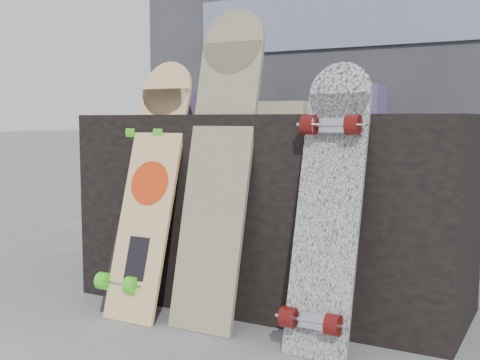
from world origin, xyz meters
The scene contains 10 objects.
ground centered at (0.00, 0.00, 0.00)m, with size 60.00×60.00×0.00m, color slate.
vendor_table centered at (0.00, 0.50, 0.40)m, with size 1.60×0.60×0.80m, color black.
booth centered at (0.00, 1.35, 1.10)m, with size 2.40×0.22×2.20m.
merch_box_purple centered at (-0.45, 0.51, 0.85)m, with size 0.18×0.12×0.10m, color #3B3164.
merch_box_small centered at (0.37, 0.59, 0.86)m, with size 0.14×0.14×0.12m, color #3B3164.
merch_box_flat centered at (-0.01, 0.64, 0.83)m, with size 0.22×0.10×0.06m, color #D1B78C.
longboard_geisha centered at (-0.37, 0.15, 0.54)m, with size 0.24×0.33×1.02m.
longboard_celtic centered at (-0.07, 0.18, 0.64)m, with size 0.27×0.31×1.21m.
longboard_cascadia centered at (0.40, 0.11, 0.50)m, with size 0.22×0.32×0.98m.
skateboard_dark centered at (-0.44, 0.19, 0.48)m, with size 0.21×0.39×0.92m.
Camera 1 is at (1.10, -1.78, 0.78)m, focal length 45.00 mm.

